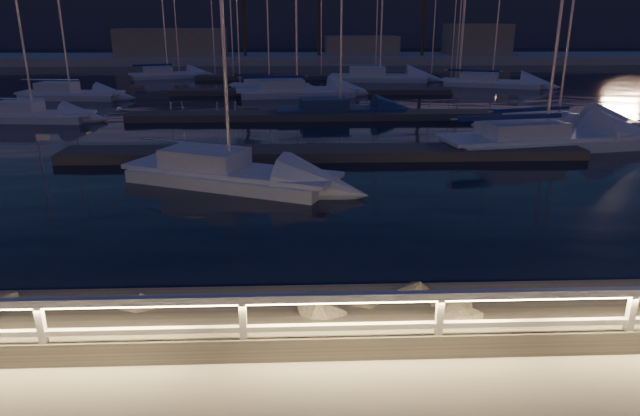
# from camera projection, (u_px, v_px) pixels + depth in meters

# --- Properties ---
(ground) EXTENTS (400.00, 400.00, 0.00)m
(ground) POSITION_uv_depth(u_px,v_px,m) (373.00, 354.00, 8.88)
(ground) COLOR #AFA79E
(ground) RESTS_ON ground
(harbor_water) EXTENTS (400.00, 440.00, 0.60)m
(harbor_water) POSITION_uv_depth(u_px,v_px,m) (314.00, 112.00, 38.81)
(harbor_water) COLOR black
(harbor_water) RESTS_ON ground
(guard_rail) EXTENTS (44.11, 0.12, 1.06)m
(guard_rail) POSITION_uv_depth(u_px,v_px,m) (370.00, 310.00, 8.64)
(guard_rail) COLOR white
(guard_rail) RESTS_ON ground
(riprap) EXTENTS (28.31, 2.81, 1.40)m
(riprap) POSITION_uv_depth(u_px,v_px,m) (444.00, 315.00, 10.58)
(riprap) COLOR slate
(riprap) RESTS_ON ground
(floating_docks) EXTENTS (22.00, 36.00, 0.40)m
(floating_docks) POSITION_uv_depth(u_px,v_px,m) (313.00, 101.00, 39.85)
(floating_docks) COLOR #60574F
(floating_docks) RESTS_ON ground
(far_shore) EXTENTS (160.00, 14.00, 5.20)m
(far_shore) POSITION_uv_depth(u_px,v_px,m) (304.00, 56.00, 79.05)
(far_shore) COLOR #AFA79E
(far_shore) RESTS_ON ground
(distant_hills) EXTENTS (230.00, 37.50, 18.00)m
(distant_hills) POSITION_uv_depth(u_px,v_px,m) (206.00, 21.00, 133.40)
(distant_hills) COLOR #343C50
(distant_hills) RESTS_ON ground
(sailboat_a) EXTENTS (6.88, 2.68, 11.49)m
(sailboat_a) POSITION_uv_depth(u_px,v_px,m) (31.00, 114.00, 32.81)
(sailboat_a) COLOR silver
(sailboat_a) RESTS_ON ground
(sailboat_b) EXTENTS (8.02, 5.18, 13.36)m
(sailboat_b) POSITION_uv_depth(u_px,v_px,m) (225.00, 171.00, 20.26)
(sailboat_b) COLOR silver
(sailboat_b) RESTS_ON ground
(sailboat_c) EXTENTS (7.92, 3.15, 13.09)m
(sailboat_c) POSITION_uv_depth(u_px,v_px,m) (337.00, 110.00, 34.34)
(sailboat_c) COLOR navy
(sailboat_c) RESTS_ON ground
(sailboat_d) EXTENTS (10.07, 4.50, 16.46)m
(sailboat_d) POSITION_uv_depth(u_px,v_px,m) (540.00, 138.00, 25.91)
(sailboat_d) COLOR silver
(sailboat_d) RESTS_ON ground
(sailboat_e) EXTENTS (7.65, 2.97, 12.79)m
(sailboat_e) POSITION_uv_depth(u_px,v_px,m) (68.00, 93.00, 41.87)
(sailboat_e) COLOR silver
(sailboat_e) RESTS_ON ground
(sailboat_g) EXTENTS (9.49, 3.87, 15.66)m
(sailboat_g) POSITION_uv_depth(u_px,v_px,m) (294.00, 90.00, 43.48)
(sailboat_g) COLOR silver
(sailboat_g) RESTS_ON ground
(sailboat_h) EXTENTS (8.93, 4.61, 14.55)m
(sailboat_h) POSITION_uv_depth(u_px,v_px,m) (553.00, 126.00, 29.15)
(sailboat_h) COLOR silver
(sailboat_h) RESTS_ON ground
(sailboat_j) EXTENTS (6.71, 2.80, 11.10)m
(sailboat_j) POSITION_uv_depth(u_px,v_px,m) (267.00, 85.00, 47.65)
(sailboat_j) COLOR silver
(sailboat_j) RESTS_ON ground
(sailboat_k) EXTENTS (9.63, 3.76, 15.95)m
(sailboat_k) POSITION_uv_depth(u_px,v_px,m) (377.00, 76.00, 54.34)
(sailboat_k) COLOR silver
(sailboat_k) RESTS_ON ground
(sailboat_l) EXTENTS (8.92, 5.61, 14.69)m
(sailboat_l) POSITION_uv_depth(u_px,v_px,m) (489.00, 82.00, 50.11)
(sailboat_l) COLOR silver
(sailboat_l) RESTS_ON ground
(sailboat_n) EXTENTS (7.72, 4.67, 12.77)m
(sailboat_n) POSITION_uv_depth(u_px,v_px,m) (166.00, 74.00, 57.31)
(sailboat_n) COLOR silver
(sailboat_n) RESTS_ON ground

